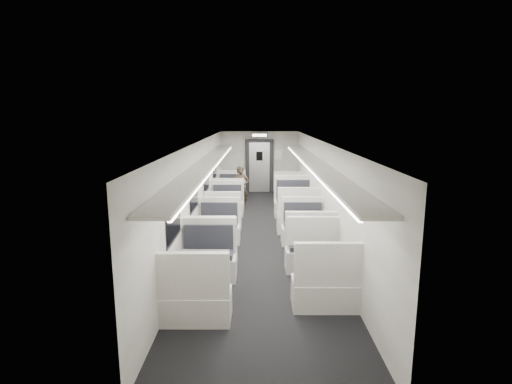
{
  "coord_description": "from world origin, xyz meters",
  "views": [
    {
      "loc": [
        -0.09,
        -9.67,
        3.02
      ],
      "look_at": [
        -0.12,
        0.54,
        1.05
      ],
      "focal_mm": 28.0,
      "sensor_mm": 36.0,
      "label": 1
    }
  ],
  "objects_px": {
    "booth_left_d": "(203,276)",
    "booth_right_b": "(296,209)",
    "booth_left_a": "(230,195)",
    "exit_sign": "(260,135)",
    "vestibule_door": "(259,166)",
    "booth_right_c": "(307,238)",
    "passenger": "(241,188)",
    "booth_right_d": "(318,266)",
    "booth_left_c": "(216,237)",
    "booth_left_b": "(225,210)",
    "booth_right_a": "(290,197)"
  },
  "relations": [
    {
      "from": "booth_right_b",
      "to": "booth_right_a",
      "type": "bearing_deg",
      "value": 90.0
    },
    {
      "from": "booth_right_b",
      "to": "passenger",
      "type": "distance_m",
      "value": 2.44
    },
    {
      "from": "booth_left_d",
      "to": "passenger",
      "type": "relative_size",
      "value": 1.5
    },
    {
      "from": "booth_left_d",
      "to": "booth_right_a",
      "type": "relative_size",
      "value": 1.07
    },
    {
      "from": "booth_right_b",
      "to": "booth_right_d",
      "type": "xyz_separation_m",
      "value": [
        0.0,
        -4.23,
        -0.03
      ]
    },
    {
      "from": "booth_right_b",
      "to": "passenger",
      "type": "xyz_separation_m",
      "value": [
        -1.61,
        1.81,
        0.29
      ]
    },
    {
      "from": "booth_left_d",
      "to": "booth_right_c",
      "type": "xyz_separation_m",
      "value": [
        2.0,
        2.11,
        -0.01
      ]
    },
    {
      "from": "booth_right_b",
      "to": "booth_right_c",
      "type": "xyz_separation_m",
      "value": [
        0.0,
        -2.55,
        -0.04
      ]
    },
    {
      "from": "booth_right_d",
      "to": "exit_sign",
      "type": "distance_m",
      "value": 8.66
    },
    {
      "from": "booth_left_a",
      "to": "booth_left_b",
      "type": "distance_m",
      "value": 2.2
    },
    {
      "from": "vestibule_door",
      "to": "exit_sign",
      "type": "distance_m",
      "value": 1.33
    },
    {
      "from": "booth_left_c",
      "to": "passenger",
      "type": "height_order",
      "value": "passenger"
    },
    {
      "from": "booth_left_c",
      "to": "booth_right_a",
      "type": "height_order",
      "value": "booth_left_c"
    },
    {
      "from": "booth_right_c",
      "to": "booth_right_a",
      "type": "bearing_deg",
      "value": 90.0
    },
    {
      "from": "booth_right_b",
      "to": "booth_left_a",
      "type": "bearing_deg",
      "value": 129.76
    },
    {
      "from": "booth_right_b",
      "to": "vestibule_door",
      "type": "bearing_deg",
      "value": 102.15
    },
    {
      "from": "booth_left_b",
      "to": "exit_sign",
      "type": "bearing_deg",
      "value": 75.82
    },
    {
      "from": "booth_left_b",
      "to": "booth_right_d",
      "type": "height_order",
      "value": "booth_right_d"
    },
    {
      "from": "exit_sign",
      "to": "booth_right_c",
      "type": "bearing_deg",
      "value": -81.52
    },
    {
      "from": "booth_left_a",
      "to": "booth_right_d",
      "type": "xyz_separation_m",
      "value": [
        2.0,
        -6.63,
        0.03
      ]
    },
    {
      "from": "booth_left_b",
      "to": "vestibule_door",
      "type": "relative_size",
      "value": 0.94
    },
    {
      "from": "booth_left_d",
      "to": "booth_right_c",
      "type": "bearing_deg",
      "value": 46.55
    },
    {
      "from": "booth_left_d",
      "to": "booth_right_b",
      "type": "bearing_deg",
      "value": 66.78
    },
    {
      "from": "vestibule_door",
      "to": "booth_right_c",
      "type": "bearing_deg",
      "value": -82.09
    },
    {
      "from": "booth_left_a",
      "to": "booth_left_c",
      "type": "height_order",
      "value": "booth_left_c"
    },
    {
      "from": "booth_right_d",
      "to": "vestibule_door",
      "type": "relative_size",
      "value": 1.01
    },
    {
      "from": "booth_left_d",
      "to": "booth_right_b",
      "type": "xyz_separation_m",
      "value": [
        2.0,
        4.66,
        0.03
      ]
    },
    {
      "from": "booth_left_a",
      "to": "exit_sign",
      "type": "bearing_deg",
      "value": 60.32
    },
    {
      "from": "booth_left_d",
      "to": "booth_right_d",
      "type": "bearing_deg",
      "value": 12.16
    },
    {
      "from": "booth_right_b",
      "to": "exit_sign",
      "type": "xyz_separation_m",
      "value": [
        -1.0,
        4.16,
        1.87
      ]
    },
    {
      "from": "booth_right_a",
      "to": "vestibule_door",
      "type": "relative_size",
      "value": 0.94
    },
    {
      "from": "exit_sign",
      "to": "passenger",
      "type": "bearing_deg",
      "value": -104.61
    },
    {
      "from": "passenger",
      "to": "exit_sign",
      "type": "relative_size",
      "value": 2.27
    },
    {
      "from": "booth_left_b",
      "to": "vestibule_door",
      "type": "height_order",
      "value": "vestibule_door"
    },
    {
      "from": "booth_left_a",
      "to": "exit_sign",
      "type": "xyz_separation_m",
      "value": [
        1.0,
        1.75,
        1.93
      ]
    },
    {
      "from": "booth_right_d",
      "to": "exit_sign",
      "type": "xyz_separation_m",
      "value": [
        -1.0,
        8.39,
        1.9
      ]
    },
    {
      "from": "booth_left_d",
      "to": "vestibule_door",
      "type": "relative_size",
      "value": 1.01
    },
    {
      "from": "booth_right_b",
      "to": "exit_sign",
      "type": "distance_m",
      "value": 4.67
    },
    {
      "from": "booth_left_b",
      "to": "booth_right_d",
      "type": "xyz_separation_m",
      "value": [
        2.0,
        -4.43,
        0.03
      ]
    },
    {
      "from": "booth_left_a",
      "to": "booth_left_d",
      "type": "relative_size",
      "value": 0.94
    },
    {
      "from": "booth_left_a",
      "to": "booth_left_d",
      "type": "bearing_deg",
      "value": -90.0
    },
    {
      "from": "booth_right_a",
      "to": "booth_right_d",
      "type": "bearing_deg",
      "value": -90.0
    },
    {
      "from": "booth_right_c",
      "to": "passenger",
      "type": "height_order",
      "value": "passenger"
    },
    {
      "from": "booth_left_a",
      "to": "booth_right_d",
      "type": "height_order",
      "value": "booth_right_d"
    },
    {
      "from": "booth_left_b",
      "to": "booth_right_c",
      "type": "relative_size",
      "value": 0.95
    },
    {
      "from": "booth_right_c",
      "to": "booth_left_d",
      "type": "bearing_deg",
      "value": -133.45
    },
    {
      "from": "booth_right_c",
      "to": "booth_right_d",
      "type": "bearing_deg",
      "value": -90.0
    },
    {
      "from": "booth_left_a",
      "to": "booth_right_b",
      "type": "distance_m",
      "value": 3.13
    },
    {
      "from": "booth_right_a",
      "to": "booth_right_b",
      "type": "relative_size",
      "value": 0.86
    },
    {
      "from": "booth_left_b",
      "to": "passenger",
      "type": "relative_size",
      "value": 1.4
    }
  ]
}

